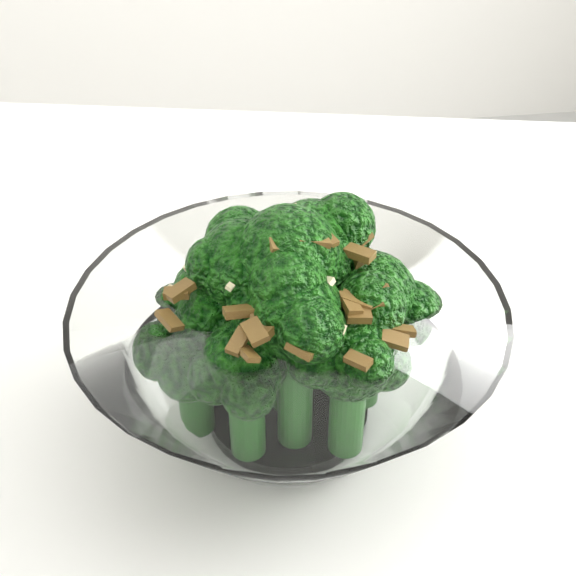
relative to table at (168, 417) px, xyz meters
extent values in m
cube|color=white|center=(0.00, 0.00, 0.05)|extent=(1.35, 1.05, 0.04)
cylinder|color=white|center=(0.08, -0.08, 0.07)|extent=(0.10, 0.10, 0.01)
cylinder|color=#1D5B18|center=(0.08, -0.08, 0.13)|extent=(0.02, 0.02, 0.10)
sphere|color=#195B11|center=(0.08, -0.08, 0.19)|extent=(0.06, 0.06, 0.06)
cylinder|color=#1D5B18|center=(0.10, -0.06, 0.13)|extent=(0.02, 0.02, 0.09)
sphere|color=#195B11|center=(0.10, -0.06, 0.18)|extent=(0.05, 0.05, 0.05)
cylinder|color=#1D5B18|center=(0.06, -0.07, 0.12)|extent=(0.02, 0.02, 0.09)
sphere|color=#195B11|center=(0.06, -0.07, 0.18)|extent=(0.06, 0.06, 0.06)
cylinder|color=#1D5B18|center=(0.08, -0.11, 0.12)|extent=(0.02, 0.02, 0.08)
sphere|color=#195B11|center=(0.08, -0.11, 0.18)|extent=(0.05, 0.05, 0.05)
cylinder|color=#1D5B18|center=(0.12, -0.08, 0.11)|extent=(0.02, 0.02, 0.07)
sphere|color=#195B11|center=(0.12, -0.08, 0.16)|extent=(0.05, 0.05, 0.05)
cylinder|color=#1D5B18|center=(0.04, -0.06, 0.11)|extent=(0.02, 0.02, 0.06)
sphere|color=#195B11|center=(0.04, -0.06, 0.16)|extent=(0.05, 0.05, 0.05)
cylinder|color=#1D5B18|center=(0.11, -0.12, 0.11)|extent=(0.02, 0.02, 0.06)
sphere|color=#195B11|center=(0.11, -0.12, 0.15)|extent=(0.05, 0.05, 0.05)
cylinder|color=#1D5B18|center=(0.05, -0.11, 0.11)|extent=(0.02, 0.02, 0.06)
sphere|color=#195B11|center=(0.05, -0.11, 0.15)|extent=(0.05, 0.05, 0.05)
cylinder|color=#1D5B18|center=(0.13, -0.04, 0.10)|extent=(0.02, 0.02, 0.05)
sphere|color=#195B11|center=(0.13, -0.04, 0.14)|extent=(0.05, 0.05, 0.05)
cylinder|color=#1D5B18|center=(0.02, -0.09, 0.10)|extent=(0.02, 0.02, 0.05)
sphere|color=#195B11|center=(0.02, -0.09, 0.14)|extent=(0.05, 0.05, 0.05)
cylinder|color=#1D5B18|center=(0.09, -0.03, 0.11)|extent=(0.02, 0.02, 0.05)
sphere|color=#195B11|center=(0.09, -0.03, 0.14)|extent=(0.05, 0.05, 0.05)
cylinder|color=#1D5B18|center=(0.13, -0.08, 0.11)|extent=(0.02, 0.02, 0.07)
sphere|color=#195B11|center=(0.13, -0.08, 0.16)|extent=(0.05, 0.05, 0.05)
cube|color=brown|center=(0.06, -0.07, 0.20)|extent=(0.02, 0.02, 0.00)
cube|color=brown|center=(0.06, -0.12, 0.18)|extent=(0.02, 0.02, 0.01)
cube|color=brown|center=(0.14, -0.12, 0.17)|extent=(0.01, 0.01, 0.01)
cube|color=brown|center=(0.09, -0.05, 0.20)|extent=(0.02, 0.02, 0.01)
cube|color=brown|center=(0.01, -0.10, 0.17)|extent=(0.02, 0.02, 0.01)
cube|color=brown|center=(0.08, -0.12, 0.18)|extent=(0.01, 0.01, 0.01)
cube|color=brown|center=(0.12, -0.11, 0.18)|extent=(0.01, 0.01, 0.01)
cube|color=brown|center=(0.06, -0.12, 0.18)|extent=(0.01, 0.02, 0.01)
cube|color=brown|center=(0.09, -0.11, 0.20)|extent=(0.01, 0.01, 0.01)
cube|color=brown|center=(0.12, -0.05, 0.19)|extent=(0.02, 0.02, 0.01)
cube|color=brown|center=(0.08, -0.09, 0.21)|extent=(0.01, 0.02, 0.01)
cube|color=brown|center=(0.10, -0.01, 0.17)|extent=(0.01, 0.02, 0.01)
cube|color=brown|center=(0.13, -0.08, 0.18)|extent=(0.02, 0.01, 0.01)
cube|color=brown|center=(0.11, -0.11, 0.19)|extent=(0.01, 0.02, 0.01)
cube|color=brown|center=(0.05, -0.06, 0.19)|extent=(0.02, 0.02, 0.00)
cube|color=brown|center=(0.04, -0.06, 0.18)|extent=(0.02, 0.01, 0.01)
cube|color=brown|center=(0.06, -0.13, 0.18)|extent=(0.01, 0.02, 0.01)
cube|color=brown|center=(0.02, -0.08, 0.18)|extent=(0.02, 0.01, 0.01)
cube|color=brown|center=(0.09, -0.09, 0.21)|extent=(0.02, 0.01, 0.01)
cube|color=brown|center=(0.08, -0.09, 0.21)|extent=(0.01, 0.01, 0.01)
cube|color=brown|center=(0.12, -0.06, 0.19)|extent=(0.02, 0.01, 0.01)
cube|color=brown|center=(0.11, -0.14, 0.17)|extent=(0.01, 0.01, 0.00)
cube|color=brown|center=(0.11, -0.11, 0.18)|extent=(0.02, 0.02, 0.01)
cube|color=brown|center=(0.11, -0.12, 0.18)|extent=(0.01, 0.01, 0.01)
cube|color=brown|center=(0.08, -0.09, 0.21)|extent=(0.02, 0.02, 0.01)
cube|color=brown|center=(0.08, -0.04, 0.20)|extent=(0.02, 0.02, 0.01)
cube|color=brown|center=(0.08, -0.14, 0.18)|extent=(0.02, 0.02, 0.01)
cube|color=brown|center=(0.13, -0.13, 0.17)|extent=(0.02, 0.01, 0.01)
cube|color=brown|center=(0.12, -0.08, 0.20)|extent=(0.02, 0.02, 0.01)
cube|color=brown|center=(0.06, -0.05, 0.19)|extent=(0.02, 0.02, 0.01)
cube|color=brown|center=(0.08, -0.04, 0.19)|extent=(0.02, 0.01, 0.01)
cube|color=brown|center=(0.02, -0.08, 0.18)|extent=(0.02, 0.02, 0.01)
cube|color=brown|center=(0.08, -0.11, 0.20)|extent=(0.02, 0.02, 0.01)
cube|color=brown|center=(0.07, -0.01, 0.17)|extent=(0.01, 0.02, 0.01)
cube|color=brown|center=(0.06, -0.03, 0.19)|extent=(0.01, 0.01, 0.01)
cube|color=brown|center=(0.07, -0.06, 0.20)|extent=(0.01, 0.02, 0.01)
cube|color=brown|center=(0.12, -0.10, 0.19)|extent=(0.01, 0.02, 0.01)
cube|color=brown|center=(0.05, -0.11, 0.18)|extent=(0.02, 0.01, 0.01)
cube|color=brown|center=(0.08, -0.01, 0.17)|extent=(0.01, 0.02, 0.01)
cube|color=brown|center=(0.12, -0.05, 0.19)|extent=(0.02, 0.02, 0.01)
cube|color=brown|center=(0.06, -0.05, 0.19)|extent=(0.01, 0.02, 0.01)
cube|color=brown|center=(0.09, -0.05, 0.20)|extent=(0.01, 0.02, 0.01)
cube|color=brown|center=(0.09, -0.06, 0.21)|extent=(0.01, 0.02, 0.01)
cube|color=brown|center=(0.12, -0.10, 0.18)|extent=(0.02, 0.01, 0.01)
cube|color=brown|center=(0.13, -0.07, 0.18)|extent=(0.01, 0.02, 0.01)
cube|color=brown|center=(0.07, -0.03, 0.19)|extent=(0.02, 0.01, 0.01)
cube|color=brown|center=(0.05, -0.14, 0.18)|extent=(0.01, 0.02, 0.01)
cube|color=brown|center=(0.10, -0.09, 0.21)|extent=(0.02, 0.01, 0.00)
cube|color=brown|center=(0.12, -0.10, 0.18)|extent=(0.01, 0.02, 0.01)
cube|color=brown|center=(0.05, -0.13, 0.18)|extent=(0.01, 0.02, 0.01)
cube|color=beige|center=(0.10, -0.13, 0.18)|extent=(0.01, 0.01, 0.01)
cube|color=beige|center=(0.05, -0.10, 0.19)|extent=(0.01, 0.01, 0.00)
cube|color=beige|center=(0.05, -0.08, 0.20)|extent=(0.00, 0.01, 0.01)
cube|color=beige|center=(0.08, -0.03, 0.19)|extent=(0.01, 0.01, 0.01)
cube|color=beige|center=(0.06, -0.11, 0.20)|extent=(0.01, 0.01, 0.01)
cube|color=beige|center=(0.09, -0.07, 0.22)|extent=(0.01, 0.01, 0.00)
cube|color=beige|center=(0.10, -0.11, 0.19)|extent=(0.01, 0.01, 0.01)
cube|color=beige|center=(0.09, -0.13, 0.18)|extent=(0.01, 0.01, 0.01)
cube|color=beige|center=(0.10, -0.06, 0.21)|extent=(0.01, 0.01, 0.01)
cube|color=beige|center=(0.02, -0.08, 0.17)|extent=(0.01, 0.01, 0.01)
cube|color=beige|center=(0.07, -0.05, 0.20)|extent=(0.00, 0.01, 0.00)
cube|color=beige|center=(0.12, -0.06, 0.19)|extent=(0.01, 0.01, 0.01)
cube|color=beige|center=(0.08, -0.13, 0.19)|extent=(0.01, 0.01, 0.01)
cube|color=beige|center=(0.09, -0.13, 0.18)|extent=(0.01, 0.01, 0.01)
cube|color=beige|center=(0.08, -0.03, 0.18)|extent=(0.01, 0.01, 0.01)
cube|color=beige|center=(0.07, -0.02, 0.18)|extent=(0.01, 0.01, 0.00)
cube|color=beige|center=(0.08, -0.10, 0.21)|extent=(0.01, 0.01, 0.01)
cube|color=beige|center=(0.03, -0.07, 0.18)|extent=(0.01, 0.01, 0.01)
cube|color=beige|center=(0.09, -0.07, 0.21)|extent=(0.01, 0.00, 0.00)
cube|color=beige|center=(0.08, -0.04, 0.19)|extent=(0.00, 0.01, 0.00)
camera|label=1|loc=(0.03, -0.43, 0.44)|focal=50.00mm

